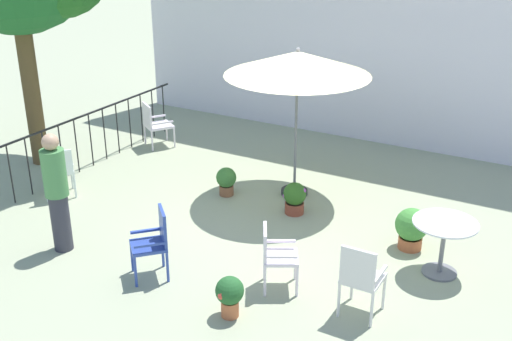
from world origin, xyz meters
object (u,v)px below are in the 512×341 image
(patio_chair_2, at_px, (275,253))
(potted_plant_3, at_px, (294,197))
(potted_plant_1, at_px, (226,180))
(patio_chair_1, at_px, (154,239))
(patio_umbrella_0, at_px, (298,64))
(potted_plant_0, at_px, (230,294))
(patio_chair_0, at_px, (154,122))
(potted_plant_2, at_px, (411,228))
(patio_chair_4, at_px, (361,276))
(patio_chair_3, at_px, (58,169))
(standing_person, at_px, (57,191))
(cafe_table_0, at_px, (444,238))

(patio_chair_2, distance_m, potted_plant_3, 2.13)
(potted_plant_1, bearing_deg, patio_chair_1, -78.62)
(patio_chair_1, bearing_deg, patio_umbrella_0, 81.76)
(potted_plant_0, relative_size, potted_plant_3, 1.01)
(patio_chair_0, bearing_deg, potted_plant_2, -15.12)
(patio_chair_0, distance_m, potted_plant_1, 2.77)
(patio_umbrella_0, bearing_deg, potted_plant_3, -64.17)
(patio_umbrella_0, bearing_deg, patio_chair_0, 168.70)
(potted_plant_1, xyz_separation_m, potted_plant_2, (3.19, -0.26, 0.06))
(patio_chair_2, height_order, patio_chair_4, patio_chair_4)
(patio_chair_2, relative_size, patio_chair_4, 0.88)
(potted_plant_0, bearing_deg, patio_chair_3, 160.84)
(patio_chair_0, distance_m, patio_chair_1, 4.84)
(potted_plant_2, distance_m, standing_person, 4.89)
(patio_chair_3, bearing_deg, patio_chair_2, -8.62)
(potted_plant_1, bearing_deg, cafe_table_0, -10.79)
(cafe_table_0, relative_size, patio_chair_0, 0.93)
(patio_chair_0, relative_size, patio_chair_2, 1.06)
(patio_chair_3, bearing_deg, cafe_table_0, 6.55)
(potted_plant_1, bearing_deg, standing_person, -111.62)
(patio_chair_0, distance_m, potted_plant_0, 5.93)
(patio_chair_2, height_order, potted_plant_3, patio_chair_2)
(patio_umbrella_0, xyz_separation_m, patio_chair_1, (-0.46, -3.15, -1.66))
(cafe_table_0, height_order, patio_chair_4, patio_chair_4)
(patio_chair_0, height_order, potted_plant_2, patio_chair_0)
(cafe_table_0, distance_m, potted_plant_1, 3.79)
(patio_chair_1, bearing_deg, patio_chair_3, 157.98)
(patio_umbrella_0, relative_size, patio_chair_3, 2.90)
(patio_chair_2, height_order, patio_chair_3, patio_chair_3)
(cafe_table_0, relative_size, patio_chair_4, 0.87)
(patio_chair_4, bearing_deg, potted_plant_0, -150.96)
(patio_umbrella_0, distance_m, potted_plant_3, 2.06)
(standing_person, bearing_deg, patio_chair_1, 2.92)
(patio_chair_4, relative_size, potted_plant_3, 1.86)
(potted_plant_0, distance_m, potted_plant_1, 3.37)
(potted_plant_0, distance_m, potted_plant_2, 2.94)
(patio_chair_2, xyz_separation_m, potted_plant_3, (-0.70, 2.00, -0.22))
(patio_umbrella_0, distance_m, patio_chair_2, 3.31)
(potted_plant_0, height_order, potted_plant_3, potted_plant_0)
(potted_plant_3, bearing_deg, patio_chair_0, 160.38)
(potted_plant_0, height_order, potted_plant_2, potted_plant_2)
(patio_chair_2, bearing_deg, patio_chair_3, 171.38)
(patio_umbrella_0, relative_size, patio_chair_2, 2.94)
(patio_chair_2, relative_size, patio_chair_3, 0.99)
(potted_plant_2, bearing_deg, potted_plant_0, -117.97)
(patio_chair_0, xyz_separation_m, potted_plant_3, (3.73, -1.33, -0.23))
(patio_umbrella_0, height_order, potted_plant_1, patio_umbrella_0)
(patio_chair_0, bearing_deg, cafe_table_0, -17.76)
(patio_chair_1, distance_m, standing_person, 1.60)
(patio_chair_0, relative_size, patio_chair_3, 1.05)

